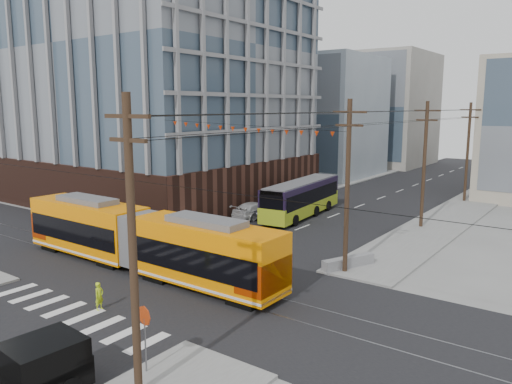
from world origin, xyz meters
TOP-DOWN VIEW (x-y plane):
  - ground at (0.00, 0.00)m, footprint 160.00×160.00m
  - office_building at (-22.00, 23.00)m, footprint 30.00×25.00m
  - bg_bldg_nw_near at (-17.00, 52.00)m, footprint 18.00×16.00m
  - bg_bldg_nw_far at (-14.00, 72.00)m, footprint 16.00×18.00m
  - utility_pole_near at (8.50, -6.00)m, footprint 0.30×0.30m
  - utility_pole_far at (8.50, 56.00)m, footprint 0.30×0.30m
  - streetcar at (-2.45, 3.81)m, footprint 21.17×3.07m
  - city_bus at (-2.52, 24.00)m, footprint 3.97×12.66m
  - parked_car_silver at (-5.71, 13.58)m, footprint 3.12×4.89m
  - parked_car_white at (-5.72, 20.68)m, footprint 2.30×5.32m
  - parked_car_grey at (-4.91, 21.72)m, footprint 3.14×5.30m
  - pedestrian at (0.71, -1.89)m, footprint 0.44×0.60m
  - stop_sign at (7.60, -4.82)m, footprint 0.94×0.94m
  - jersey_barrier at (8.30, 11.95)m, footprint 2.43×4.03m

SIDE VIEW (x-z plane):
  - ground at x=0.00m, z-range 0.00..0.00m
  - jersey_barrier at x=8.30m, z-range 0.00..0.80m
  - parked_car_grey at x=-4.91m, z-range 0.00..1.38m
  - pedestrian at x=0.71m, z-range 0.00..1.50m
  - parked_car_silver at x=-5.71m, z-range 0.00..1.52m
  - parked_car_white at x=-5.72m, z-range 0.00..1.52m
  - stop_sign at x=7.60m, z-range 0.00..2.69m
  - city_bus at x=-2.52m, z-range 0.00..3.53m
  - streetcar at x=-2.45m, z-range 0.00..4.08m
  - utility_pole_near at x=8.50m, z-range 0.00..11.00m
  - utility_pole_far at x=8.50m, z-range 0.00..11.00m
  - bg_bldg_nw_near at x=-17.00m, z-range 0.00..18.00m
  - bg_bldg_nw_far at x=-14.00m, z-range 0.00..20.00m
  - office_building at x=-22.00m, z-range 0.00..28.60m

